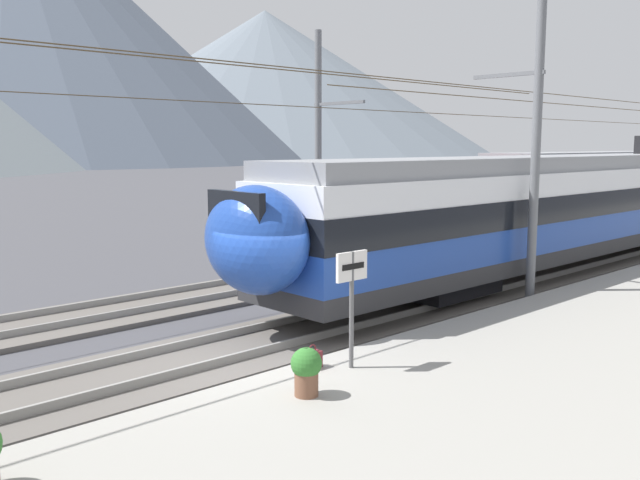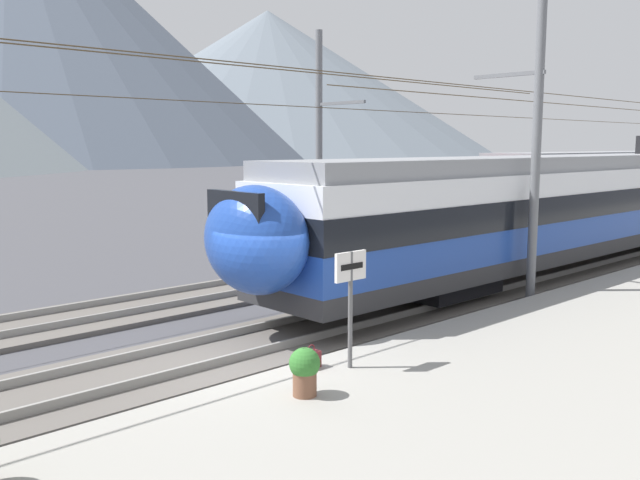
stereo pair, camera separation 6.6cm
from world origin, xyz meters
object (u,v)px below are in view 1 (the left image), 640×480
object	(u,v)px
catenary_mast_mid	(531,148)
platform_sign	(352,283)
train_near_platform	(586,202)
catenary_mast_far_side	(321,145)
handbag_near_sign	(313,359)
potted_plant_platform_edge	(306,368)

from	to	relation	value
catenary_mast_mid	platform_sign	size ratio (longest dim) A/B	24.02
train_near_platform	catenary_mast_far_side	size ratio (longest dim) A/B	0.62
catenary_mast_far_side	platform_sign	world-z (taller)	catenary_mast_far_side
catenary_mast_mid	handbag_near_sign	xyz separation A→B (m)	(-8.50, -0.86, -3.60)
catenary_mast_far_side	potted_plant_platform_edge	xyz separation A→B (m)	(-9.71, -9.98, -3.39)
catenary_mast_far_side	handbag_near_sign	distance (m)	13.11
catenary_mast_far_side	potted_plant_platform_edge	size ratio (longest dim) A/B	64.39
catenary_mast_mid	handbag_near_sign	size ratio (longest dim) A/B	116.98
train_near_platform	platform_sign	world-z (taller)	train_near_platform
catenary_mast_mid	catenary_mast_far_side	distance (m)	8.20
catenary_mast_far_side	handbag_near_sign	size ratio (longest dim) A/B	116.98
catenary_mast_mid	catenary_mast_far_side	size ratio (longest dim) A/B	1.00
catenary_mast_mid	potted_plant_platform_edge	size ratio (longest dim) A/B	64.39
train_near_platform	handbag_near_sign	xyz separation A→B (m)	(-15.26, -2.52, -1.72)
handbag_near_sign	potted_plant_platform_edge	bearing A→B (deg)	-136.62
potted_plant_platform_edge	train_near_platform	bearing A→B (deg)	11.95
catenary_mast_mid	catenary_mast_far_side	world-z (taller)	catenary_mast_far_side
catenary_mast_far_side	handbag_near_sign	xyz separation A→B (m)	(-8.74, -9.06, -3.68)
train_near_platform	platform_sign	bearing A→B (deg)	-168.62
train_near_platform	handbag_near_sign	world-z (taller)	train_near_platform
potted_plant_platform_edge	handbag_near_sign	bearing A→B (deg)	43.38
catenary_mast_far_side	potted_plant_platform_edge	world-z (taller)	catenary_mast_far_side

